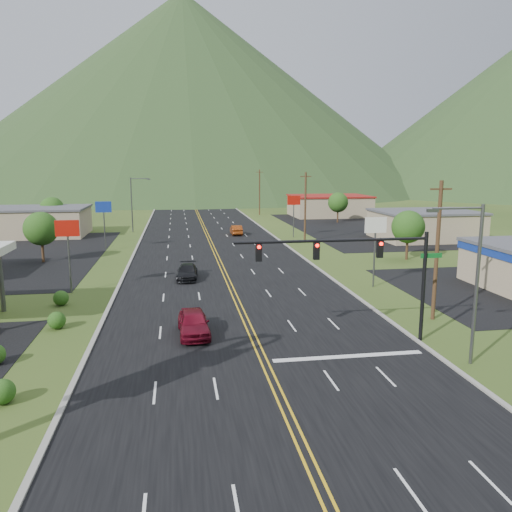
{
  "coord_description": "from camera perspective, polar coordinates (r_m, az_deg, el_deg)",
  "views": [
    {
      "loc": [
        -4.67,
        -14.4,
        11.09
      ],
      "look_at": [
        0.95,
        20.94,
        4.5
      ],
      "focal_mm": 35.0,
      "sensor_mm": 36.0,
      "label": 1
    }
  ],
  "objects": [
    {
      "name": "ground",
      "position": [
        18.76,
        8.0,
        -25.91
      ],
      "size": [
        500.0,
        500.0,
        0.0
      ],
      "primitive_type": "plane",
      "color": "#2B4117",
      "rests_on": "ground"
    },
    {
      "name": "road",
      "position": [
        18.76,
        8.0,
        -25.91
      ],
      "size": [
        20.0,
        460.0,
        0.04
      ],
      "primitive_type": "cube",
      "color": "black",
      "rests_on": "ground"
    },
    {
      "name": "traffic_signal",
      "position": [
        31.04,
        12.2,
        -0.5
      ],
      "size": [
        13.1,
        0.43,
        7.0
      ],
      "color": "black",
      "rests_on": "ground"
    },
    {
      "name": "streetlight_east",
      "position": [
        29.69,
        23.48,
        -1.92
      ],
      "size": [
        3.28,
        0.25,
        9.0
      ],
      "color": "#59595E",
      "rests_on": "ground"
    },
    {
      "name": "streetlight_west",
      "position": [
        84.9,
        -13.82,
        6.14
      ],
      "size": [
        3.28,
        0.25,
        9.0
      ],
      "color": "#59595E",
      "rests_on": "ground"
    },
    {
      "name": "building_west_far",
      "position": [
        86.09,
        -24.75,
        3.59
      ],
      "size": [
        18.4,
        11.4,
        4.5
      ],
      "color": "tan",
      "rests_on": "ground"
    },
    {
      "name": "building_east_mid",
      "position": [
        79.0,
        18.73,
        3.39
      ],
      "size": [
        14.4,
        11.4,
        4.3
      ],
      "color": "tan",
      "rests_on": "ground"
    },
    {
      "name": "building_east_far",
      "position": [
        109.75,
        8.36,
        5.71
      ],
      "size": [
        16.4,
        12.4,
        4.5
      ],
      "color": "tan",
      "rests_on": "ground"
    },
    {
      "name": "pole_sign_west_a",
      "position": [
        45.77,
        -20.72,
        2.18
      ],
      "size": [
        2.0,
        0.18,
        6.4
      ],
      "color": "#59595E",
      "rests_on": "ground"
    },
    {
      "name": "pole_sign_west_b",
      "position": [
        67.32,
        -17.02,
        4.83
      ],
      "size": [
        2.0,
        0.18,
        6.4
      ],
      "color": "#59595E",
      "rests_on": "ground"
    },
    {
      "name": "pole_sign_east_a",
      "position": [
        46.33,
        13.49,
        2.66
      ],
      "size": [
        2.0,
        0.18,
        6.4
      ],
      "color": "#59595E",
      "rests_on": "ground"
    },
    {
      "name": "pole_sign_east_b",
      "position": [
        76.71,
        4.34,
        5.89
      ],
      "size": [
        2.0,
        0.18,
        6.4
      ],
      "color": "#59595E",
      "rests_on": "ground"
    },
    {
      "name": "tree_west_a",
      "position": [
        61.77,
        -23.36,
        2.88
      ],
      "size": [
        3.84,
        3.84,
        5.82
      ],
      "color": "#382314",
      "rests_on": "ground"
    },
    {
      "name": "tree_west_b",
      "position": [
        89.05,
        -22.28,
        5.02
      ],
      "size": [
        3.84,
        3.84,
        5.82
      ],
      "color": "#382314",
      "rests_on": "ground"
    },
    {
      "name": "tree_east_a",
      "position": [
        61.01,
        16.99,
        3.2
      ],
      "size": [
        3.84,
        3.84,
        5.82
      ],
      "color": "#382314",
      "rests_on": "ground"
    },
    {
      "name": "tree_east_b",
      "position": [
        97.62,
        9.36,
        6.07
      ],
      "size": [
        3.84,
        3.84,
        5.82
      ],
      "color": "#382314",
      "rests_on": "ground"
    },
    {
      "name": "utility_pole_a",
      "position": [
        37.62,
        19.99,
        0.68
      ],
      "size": [
        1.6,
        0.28,
        10.0
      ],
      "color": "#382314",
      "rests_on": "ground"
    },
    {
      "name": "utility_pole_b",
      "position": [
        71.99,
        5.65,
        5.63
      ],
      "size": [
        1.6,
        0.28,
        10.0
      ],
      "color": "#382314",
      "rests_on": "ground"
    },
    {
      "name": "utility_pole_c",
      "position": [
        111.06,
        0.41,
        7.36
      ],
      "size": [
        1.6,
        0.28,
        10.0
      ],
      "color": "#382314",
      "rests_on": "ground"
    },
    {
      "name": "utility_pole_d",
      "position": [
        150.62,
        -2.11,
        8.16
      ],
      "size": [
        1.6,
        0.28,
        10.0
      ],
      "color": "#382314",
      "rests_on": "ground"
    },
    {
      "name": "mountain_n",
      "position": [
        236.54,
        -8.22,
        17.96
      ],
      "size": [
        220.0,
        220.0,
        85.0
      ],
      "primitive_type": "cone",
      "color": "#233B1A",
      "rests_on": "ground"
    },
    {
      "name": "car_red_near",
      "position": [
        33.23,
        -7.15,
        -7.64
      ],
      "size": [
        2.16,
        4.94,
        1.66
      ],
      "primitive_type": "imported",
      "rotation": [
        0.0,
        0.0,
        0.04
      ],
      "color": "maroon",
      "rests_on": "ground"
    },
    {
      "name": "car_dark_mid",
      "position": [
        49.19,
        -7.87,
        -1.87
      ],
      "size": [
        2.26,
        4.9,
        1.39
      ],
      "primitive_type": "imported",
      "rotation": [
        0.0,
        0.0,
        -0.07
      ],
      "color": "black",
      "rests_on": "ground"
    },
    {
      "name": "car_red_far",
      "position": [
        79.69,
        -2.27,
        2.98
      ],
      "size": [
        1.63,
        4.6,
        1.51
      ],
      "primitive_type": "imported",
      "rotation": [
        0.0,
        0.0,
        3.14
      ],
      "color": "maroon",
      "rests_on": "ground"
    }
  ]
}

